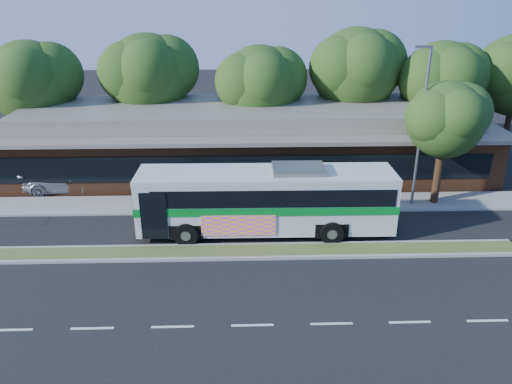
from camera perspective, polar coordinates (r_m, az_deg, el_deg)
ground at (r=23.65m, az=-0.71°, el=-7.66°), size 120.00×120.00×0.00m
median_strip at (r=24.13m, az=-0.74°, el=-6.80°), size 26.00×1.10×0.15m
sidewalk at (r=29.35m, az=-0.95°, el=-1.33°), size 44.00×2.60×0.12m
plaza_building at (r=34.86m, az=-1.15°, el=6.12°), size 33.20×11.20×4.45m
lamp_post at (r=29.13m, az=18.33°, el=7.43°), size 0.93×0.18×9.07m
tree_bg_a at (r=38.84m, az=-23.78°, el=11.62°), size 6.47×5.80×8.63m
tree_bg_b at (r=37.60m, az=-11.59°, el=13.14°), size 6.69×6.00×9.00m
tree_bg_c at (r=36.22m, az=1.04°, el=12.36°), size 6.24×5.60×8.26m
tree_bg_d at (r=38.08m, az=11.93°, el=13.64°), size 6.91×6.20×9.37m
tree_bg_e at (r=39.06m, az=20.92°, el=11.89°), size 6.47×5.80×8.50m
transit_bus at (r=25.29m, az=1.27°, el=-0.48°), size 13.00×3.15×3.64m
sedan at (r=33.28m, az=-20.90°, el=1.31°), size 5.24×2.45×1.48m
sidewalk_tree at (r=29.98m, az=21.36°, el=7.91°), size 4.76×4.26×7.19m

